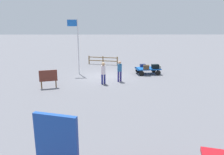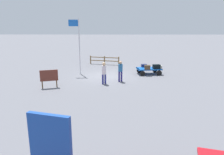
# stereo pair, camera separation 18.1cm
# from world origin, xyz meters

# --- Properties ---
(ground_plane) EXTENTS (120.00, 120.00, 0.00)m
(ground_plane) POSITION_xyz_m (0.00, 0.00, 0.00)
(ground_plane) COLOR slate
(luggage_cart) EXTENTS (2.30, 1.60, 0.55)m
(luggage_cart) POSITION_xyz_m (-3.81, -0.81, 0.43)
(luggage_cart) COLOR #1053B2
(luggage_cart) RESTS_ON ground
(suitcase_tan) EXTENTS (0.53, 0.40, 0.26)m
(suitcase_tan) POSITION_xyz_m (-3.44, -1.33, 0.68)
(suitcase_tan) COLOR navy
(suitcase_tan) RESTS_ON luggage_cart
(suitcase_grey) EXTENTS (0.61, 0.45, 0.28)m
(suitcase_grey) POSITION_xyz_m (-4.67, -0.62, 0.69)
(suitcase_grey) COLOR gray
(suitcase_grey) RESTS_ON luggage_cart
(suitcase_olive) EXTENTS (0.52, 0.35, 0.38)m
(suitcase_olive) POSITION_xyz_m (-3.59, -0.27, 0.74)
(suitcase_olive) COLOR #453624
(suitcase_olive) RESTS_ON luggage_cart
(suitcase_dark) EXTENTS (0.68, 0.50, 0.38)m
(suitcase_dark) POSITION_xyz_m (-4.45, -0.56, 0.74)
(suitcase_dark) COLOR black
(suitcase_dark) RESTS_ON luggage_cart
(worker_lead) EXTENTS (0.44, 0.44, 1.64)m
(worker_lead) POSITION_xyz_m (-1.18, 1.75, 0.97)
(worker_lead) COLOR navy
(worker_lead) RESTS_ON ground
(worker_trailing) EXTENTS (0.42, 0.42, 1.68)m
(worker_trailing) POSITION_xyz_m (0.08, 2.46, 0.98)
(worker_trailing) COLOR navy
(worker_trailing) RESTS_ON ground
(flagpole) EXTENTS (0.92, 0.10, 4.87)m
(flagpole) POSITION_xyz_m (2.46, -0.77, 2.89)
(flagpole) COLOR silver
(flagpole) RESTS_ON ground
(signboard) EXTENTS (1.21, 0.42, 1.30)m
(signboard) POSITION_xyz_m (3.95, 3.46, 0.84)
(signboard) COLOR #4C3319
(signboard) RESTS_ON ground
(wooden_fence) EXTENTS (3.25, 0.88, 0.92)m
(wooden_fence) POSITION_xyz_m (0.36, -5.30, 0.53)
(wooden_fence) COLOR brown
(wooden_fence) RESTS_ON ground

